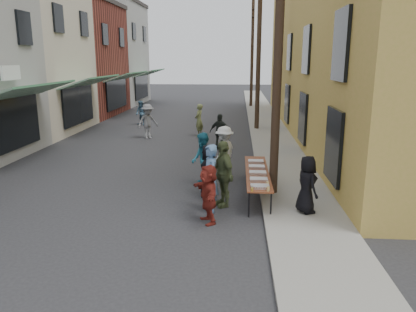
# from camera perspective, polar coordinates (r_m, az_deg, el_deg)

# --- Properties ---
(ground) EXTENTS (120.00, 120.00, 0.00)m
(ground) POSITION_cam_1_polar(r_m,az_deg,el_deg) (10.47, -14.02, -10.10)
(ground) COLOR #28282B
(ground) RESTS_ON ground
(sidewalk) EXTENTS (2.20, 60.00, 0.10)m
(sidewalk) POSITION_cam_1_polar(r_m,az_deg,el_deg) (24.49, 8.48, 3.76)
(sidewalk) COLOR gray
(sidewalk) RESTS_ON ground
(storefront_row) EXTENTS (8.00, 37.00, 9.00)m
(storefront_row) POSITION_cam_1_polar(r_m,az_deg,el_deg) (27.42, -25.08, 12.25)
(storefront_row) COLOR maroon
(storefront_row) RESTS_ON ground
(building_ochre) EXTENTS (10.00, 28.00, 10.00)m
(building_ochre) POSITION_cam_1_polar(r_m,az_deg,el_deg) (24.42, 23.98, 14.42)
(building_ochre) COLOR #AF983E
(building_ochre) RESTS_ON ground
(utility_pole_near) EXTENTS (0.26, 0.26, 9.00)m
(utility_pole_near) POSITION_cam_1_polar(r_m,az_deg,el_deg) (12.15, 9.89, 15.09)
(utility_pole_near) COLOR #2D2116
(utility_pole_near) RESTS_ON ground
(utility_pole_mid) EXTENTS (0.26, 0.26, 9.00)m
(utility_pole_mid) POSITION_cam_1_polar(r_m,az_deg,el_deg) (24.12, 7.14, 14.27)
(utility_pole_mid) COLOR #2D2116
(utility_pole_mid) RESTS_ON ground
(utility_pole_far) EXTENTS (0.26, 0.26, 9.00)m
(utility_pole_far) POSITION_cam_1_polar(r_m,az_deg,el_deg) (36.11, 6.22, 13.99)
(utility_pole_far) COLOR #2D2116
(utility_pole_far) RESTS_ON ground
(serving_table) EXTENTS (0.70, 4.00, 0.75)m
(serving_table) POSITION_cam_1_polar(r_m,az_deg,el_deg) (12.57, 6.93, -2.34)
(serving_table) COLOR brown
(serving_table) RESTS_ON ground
(catering_tray_sausage) EXTENTS (0.50, 0.33, 0.08)m
(catering_tray_sausage) POSITION_cam_1_polar(r_m,az_deg,el_deg) (10.97, 7.32, -4.28)
(catering_tray_sausage) COLOR maroon
(catering_tray_sausage) RESTS_ON serving_table
(catering_tray_foil_b) EXTENTS (0.50, 0.33, 0.08)m
(catering_tray_foil_b) POSITION_cam_1_polar(r_m,az_deg,el_deg) (11.59, 7.16, -3.31)
(catering_tray_foil_b) COLOR #B2B2B7
(catering_tray_foil_b) RESTS_ON serving_table
(catering_tray_buns) EXTENTS (0.50, 0.33, 0.08)m
(catering_tray_buns) POSITION_cam_1_polar(r_m,az_deg,el_deg) (12.26, 7.00, -2.37)
(catering_tray_buns) COLOR tan
(catering_tray_buns) RESTS_ON serving_table
(catering_tray_foil_d) EXTENTS (0.50, 0.33, 0.08)m
(catering_tray_foil_d) POSITION_cam_1_polar(r_m,az_deg,el_deg) (12.94, 6.86, -1.52)
(catering_tray_foil_d) COLOR #B2B2B7
(catering_tray_foil_d) RESTS_ON serving_table
(catering_tray_buns_end) EXTENTS (0.50, 0.33, 0.08)m
(catering_tray_buns_end) POSITION_cam_1_polar(r_m,az_deg,el_deg) (13.61, 6.74, -0.77)
(catering_tray_buns_end) COLOR tan
(catering_tray_buns_end) RESTS_ON serving_table
(condiment_jar_a) EXTENTS (0.07, 0.07, 0.08)m
(condiment_jar_a) POSITION_cam_1_polar(r_m,az_deg,el_deg) (10.68, 6.21, -4.76)
(condiment_jar_a) COLOR #A57F26
(condiment_jar_a) RESTS_ON serving_table
(condiment_jar_b) EXTENTS (0.07, 0.07, 0.08)m
(condiment_jar_b) POSITION_cam_1_polar(r_m,az_deg,el_deg) (10.77, 6.20, -4.59)
(condiment_jar_b) COLOR #A57F26
(condiment_jar_b) RESTS_ON serving_table
(condiment_jar_c) EXTENTS (0.07, 0.07, 0.08)m
(condiment_jar_c) POSITION_cam_1_polar(r_m,az_deg,el_deg) (10.87, 6.18, -4.43)
(condiment_jar_c) COLOR #A57F26
(condiment_jar_c) RESTS_ON serving_table
(cup_stack) EXTENTS (0.08, 0.08, 0.12)m
(cup_stack) POSITION_cam_1_polar(r_m,az_deg,el_deg) (10.74, 8.46, -4.60)
(cup_stack) COLOR tan
(cup_stack) RESTS_ON serving_table
(guest_front_a) EXTENTS (0.59, 0.83, 1.61)m
(guest_front_a) POSITION_cam_1_polar(r_m,az_deg,el_deg) (12.33, 0.10, -2.09)
(guest_front_a) COLOR black
(guest_front_a) RESTS_ON ground
(guest_front_b) EXTENTS (0.67, 0.81, 1.89)m
(guest_front_b) POSITION_cam_1_polar(r_m,az_deg,el_deg) (11.06, 0.27, -3.19)
(guest_front_b) COLOR #52759F
(guest_front_b) RESTS_ON ground
(guest_front_c) EXTENTS (0.90, 1.03, 1.79)m
(guest_front_c) POSITION_cam_1_polar(r_m,az_deg,el_deg) (13.31, -0.77, -0.53)
(guest_front_c) COLOR teal
(guest_front_c) RESTS_ON ground
(guest_front_d) EXTENTS (1.10, 1.35, 1.82)m
(guest_front_d) POSITION_cam_1_polar(r_m,az_deg,el_deg) (14.44, 2.30, 0.64)
(guest_front_d) COLOR silver
(guest_front_d) RESTS_ON ground
(guest_front_e) EXTENTS (0.91, 1.21, 1.91)m
(guest_front_e) POSITION_cam_1_polar(r_m,az_deg,el_deg) (11.49, 2.14, -2.51)
(guest_front_e) COLOR #536037
(guest_front_e) RESTS_ON ground
(guest_queue_back) EXTENTS (0.93, 1.50, 1.54)m
(guest_queue_back) POSITION_cam_1_polar(r_m,az_deg,el_deg) (10.37, 0.04, -5.34)
(guest_queue_back) COLOR maroon
(guest_queue_back) RESTS_ON ground
(server) EXTENTS (0.74, 0.89, 1.55)m
(server) POSITION_cam_1_polar(r_m,az_deg,el_deg) (11.09, 13.73, -3.91)
(server) COLOR black
(server) RESTS_ON sidewalk
(passerby_left) EXTENTS (1.34, 1.29, 1.83)m
(passerby_left) POSITION_cam_1_polar(r_m,az_deg,el_deg) (21.70, -8.45, 4.84)
(passerby_left) COLOR slate
(passerby_left) RESTS_ON ground
(passerby_mid) EXTENTS (1.04, 0.61, 1.67)m
(passerby_mid) POSITION_cam_1_polar(r_m,az_deg,el_deg) (18.81, 1.70, 3.42)
(passerby_mid) COLOR black
(passerby_mid) RESTS_ON ground
(passerby_right) EXTENTS (0.59, 0.74, 1.76)m
(passerby_right) POSITION_cam_1_polar(r_m,az_deg,el_deg) (22.17, -1.28, 5.07)
(passerby_right) COLOR #646E3F
(passerby_right) RESTS_ON ground
(passerby_far) EXTENTS (0.96, 0.93, 1.56)m
(passerby_far) POSITION_cam_1_polar(r_m,az_deg,el_deg) (26.34, -9.40, 6.00)
(passerby_far) COLOR #476D8A
(passerby_far) RESTS_ON ground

